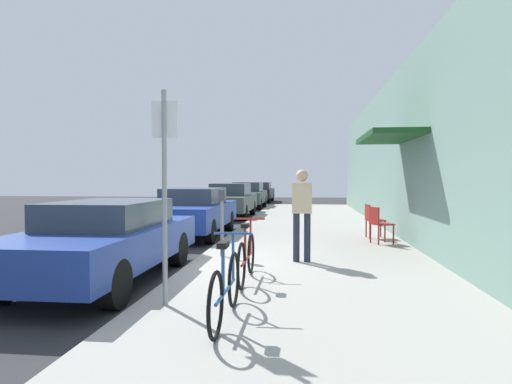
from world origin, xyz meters
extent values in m
plane|color=#2D2D30|center=(0.00, 0.00, 0.00)|extent=(60.00, 60.00, 0.00)
cube|color=#9E9B93|center=(2.25, 2.00, 0.06)|extent=(4.50, 32.00, 0.12)
cube|color=gray|center=(4.65, 2.00, 2.27)|extent=(0.30, 32.00, 4.53)
cube|color=#19471E|center=(3.95, 2.46, 2.60)|extent=(1.10, 2.80, 0.12)
cube|color=navy|center=(-1.10, -1.08, 0.60)|extent=(1.80, 4.40, 0.56)
cube|color=#333D47|center=(-1.10, -0.93, 1.09)|extent=(1.48, 2.11, 0.41)
cylinder|color=black|center=(-0.31, 0.29, 0.32)|extent=(0.22, 0.64, 0.64)
cylinder|color=black|center=(-1.89, 0.29, 0.32)|extent=(0.22, 0.64, 0.64)
cylinder|color=black|center=(-0.31, -2.44, 0.32)|extent=(0.22, 0.64, 0.64)
cube|color=navy|center=(-1.10, 4.37, 0.63)|extent=(1.80, 4.40, 0.61)
cube|color=#333D47|center=(-1.10, 4.52, 1.16)|extent=(1.48, 2.11, 0.44)
cylinder|color=black|center=(-0.31, 5.74, 0.32)|extent=(0.22, 0.64, 0.64)
cylinder|color=black|center=(-1.89, 5.74, 0.32)|extent=(0.22, 0.64, 0.64)
cylinder|color=black|center=(-0.31, 3.01, 0.32)|extent=(0.22, 0.64, 0.64)
cylinder|color=black|center=(-1.89, 3.01, 0.32)|extent=(0.22, 0.64, 0.64)
cube|color=#47514C|center=(-1.10, 10.51, 0.63)|extent=(1.80, 4.40, 0.61)
cube|color=#333D47|center=(-1.10, 10.66, 1.19)|extent=(1.48, 2.11, 0.51)
cylinder|color=black|center=(-0.31, 11.87, 0.32)|extent=(0.22, 0.64, 0.64)
cylinder|color=black|center=(-1.89, 11.87, 0.32)|extent=(0.22, 0.64, 0.64)
cylinder|color=black|center=(-0.31, 9.15, 0.32)|extent=(0.22, 0.64, 0.64)
cylinder|color=black|center=(-1.89, 9.15, 0.32)|extent=(0.22, 0.64, 0.64)
cube|color=#47514C|center=(-1.10, 16.17, 0.62)|extent=(1.80, 4.40, 0.60)
cube|color=#333D47|center=(-1.10, 16.32, 1.18)|extent=(1.48, 2.11, 0.52)
cylinder|color=black|center=(-0.31, 17.54, 0.32)|extent=(0.22, 0.64, 0.64)
cylinder|color=black|center=(-1.89, 17.54, 0.32)|extent=(0.22, 0.64, 0.64)
cylinder|color=black|center=(-0.31, 14.81, 0.32)|extent=(0.22, 0.64, 0.64)
cylinder|color=black|center=(-1.89, 14.81, 0.32)|extent=(0.22, 0.64, 0.64)
cube|color=black|center=(-1.10, 22.33, 0.63)|extent=(1.80, 4.40, 0.62)
cube|color=#333D47|center=(-1.10, 22.48, 1.16)|extent=(1.48, 2.11, 0.45)
cylinder|color=black|center=(-0.31, 23.69, 0.32)|extent=(0.22, 0.64, 0.64)
cylinder|color=black|center=(-1.89, 23.69, 0.32)|extent=(0.22, 0.64, 0.64)
cylinder|color=black|center=(-0.31, 20.97, 0.32)|extent=(0.22, 0.64, 0.64)
cylinder|color=black|center=(-1.89, 20.97, 0.32)|extent=(0.22, 0.64, 0.64)
cylinder|color=slate|center=(0.45, 0.74, 0.67)|extent=(0.07, 0.07, 1.10)
cube|color=#383D42|center=(0.45, 0.74, 1.33)|extent=(0.12, 0.10, 0.22)
cylinder|color=gray|center=(0.40, -2.58, 1.42)|extent=(0.06, 0.06, 2.60)
cube|color=white|center=(0.40, -2.56, 2.37)|extent=(0.32, 0.02, 0.44)
torus|color=black|center=(1.24, -2.57, 0.45)|extent=(0.04, 0.66, 0.66)
torus|color=black|center=(1.24, -3.62, 0.45)|extent=(0.04, 0.66, 0.66)
cylinder|color=#1E4C8C|center=(1.24, -3.09, 0.45)|extent=(0.04, 1.05, 0.04)
cylinder|color=#1E4C8C|center=(1.24, -3.24, 0.70)|extent=(0.04, 0.04, 0.50)
cube|color=black|center=(1.24, -3.24, 0.97)|extent=(0.10, 0.20, 0.06)
cylinder|color=#1E4C8C|center=(1.24, -2.62, 0.73)|extent=(0.03, 0.03, 0.56)
cylinder|color=#1E4C8C|center=(1.24, -2.62, 1.01)|extent=(0.46, 0.03, 0.03)
torus|color=black|center=(1.22, -0.73, 0.45)|extent=(0.04, 0.66, 0.66)
torus|color=black|center=(1.22, -1.78, 0.45)|extent=(0.04, 0.66, 0.66)
cylinder|color=maroon|center=(1.22, -1.25, 0.45)|extent=(0.04, 1.05, 0.04)
cylinder|color=maroon|center=(1.22, -1.40, 0.70)|extent=(0.04, 0.04, 0.50)
cube|color=black|center=(1.22, -1.40, 0.97)|extent=(0.10, 0.20, 0.06)
cylinder|color=maroon|center=(1.22, -0.78, 0.73)|extent=(0.03, 0.03, 0.56)
cylinder|color=maroon|center=(1.22, -0.78, 1.01)|extent=(0.46, 0.03, 0.03)
cylinder|color=maroon|center=(4.00, 3.01, 0.34)|extent=(0.04, 0.04, 0.45)
cylinder|color=maroon|center=(4.13, 2.65, 0.34)|extent=(0.04, 0.04, 0.45)
cylinder|color=maroon|center=(3.64, 2.88, 0.34)|extent=(0.04, 0.04, 0.45)
cylinder|color=maroon|center=(3.77, 2.52, 0.34)|extent=(0.04, 0.04, 0.45)
cube|color=maroon|center=(3.89, 2.76, 0.59)|extent=(0.56, 0.56, 0.03)
cube|color=maroon|center=(3.70, 2.69, 0.79)|extent=(0.18, 0.42, 0.40)
cylinder|color=maroon|center=(4.06, 3.91, 0.34)|extent=(0.04, 0.04, 0.45)
cylinder|color=maroon|center=(4.10, 3.54, 0.34)|extent=(0.04, 0.04, 0.45)
cylinder|color=maroon|center=(3.68, 3.87, 0.34)|extent=(0.04, 0.04, 0.45)
cylinder|color=maroon|center=(3.72, 3.49, 0.34)|extent=(0.04, 0.04, 0.45)
cube|color=maroon|center=(3.89, 3.70, 0.59)|extent=(0.48, 0.48, 0.03)
cube|color=maroon|center=(3.68, 3.68, 0.79)|extent=(0.08, 0.44, 0.40)
cylinder|color=#232838|center=(1.93, 0.33, 0.57)|extent=(0.12, 0.12, 0.90)
cylinder|color=#232838|center=(2.13, 0.33, 0.57)|extent=(0.12, 0.12, 0.90)
cube|color=#CCB28C|center=(2.03, 0.33, 1.30)|extent=(0.36, 0.22, 0.56)
sphere|color=tan|center=(2.03, 0.33, 1.71)|extent=(0.22, 0.22, 0.22)
camera|label=1|loc=(2.09, -7.61, 1.66)|focal=30.19mm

